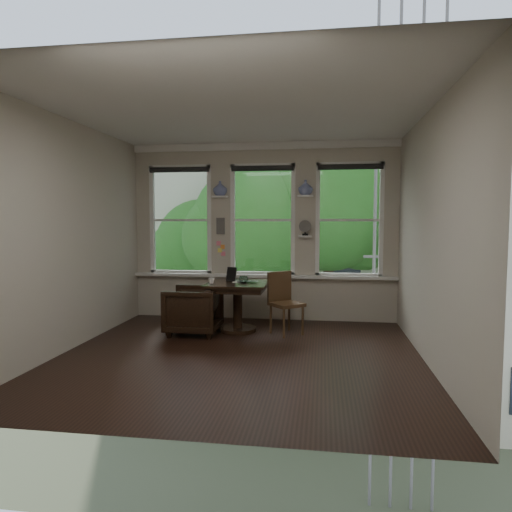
% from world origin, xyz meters
% --- Properties ---
extents(ground, '(4.50, 4.50, 0.00)m').
position_xyz_m(ground, '(0.00, 0.00, 0.00)').
color(ground, black).
rests_on(ground, ground).
extents(ceiling, '(4.50, 4.50, 0.00)m').
position_xyz_m(ceiling, '(0.00, 0.00, 3.00)').
color(ceiling, silver).
rests_on(ceiling, ground).
extents(wall_back, '(4.50, 0.00, 4.50)m').
position_xyz_m(wall_back, '(0.00, 2.25, 1.50)').
color(wall_back, '#BCAFA1').
rests_on(wall_back, ground).
extents(wall_front, '(4.50, 0.00, 4.50)m').
position_xyz_m(wall_front, '(0.00, -2.25, 1.50)').
color(wall_front, '#BCAFA1').
rests_on(wall_front, ground).
extents(wall_left, '(0.00, 4.50, 4.50)m').
position_xyz_m(wall_left, '(-2.25, 0.00, 1.50)').
color(wall_left, '#BCAFA1').
rests_on(wall_left, ground).
extents(wall_right, '(0.00, 4.50, 4.50)m').
position_xyz_m(wall_right, '(2.25, 0.00, 1.50)').
color(wall_right, '#BCAFA1').
rests_on(wall_right, ground).
extents(window_left, '(1.10, 0.12, 1.90)m').
position_xyz_m(window_left, '(-1.45, 2.25, 1.70)').
color(window_left, white).
rests_on(window_left, ground).
extents(window_center, '(1.10, 0.12, 1.90)m').
position_xyz_m(window_center, '(0.00, 2.25, 1.70)').
color(window_center, white).
rests_on(window_center, ground).
extents(window_right, '(1.10, 0.12, 1.90)m').
position_xyz_m(window_right, '(1.45, 2.25, 1.70)').
color(window_right, white).
rests_on(window_right, ground).
extents(shelf_left, '(0.26, 0.16, 0.03)m').
position_xyz_m(shelf_left, '(-0.72, 2.15, 2.10)').
color(shelf_left, white).
rests_on(shelf_left, ground).
extents(shelf_right, '(0.26, 0.16, 0.03)m').
position_xyz_m(shelf_right, '(0.72, 2.15, 2.10)').
color(shelf_right, white).
rests_on(shelf_right, ground).
extents(intercom, '(0.14, 0.06, 0.28)m').
position_xyz_m(intercom, '(-0.72, 2.18, 1.60)').
color(intercom, '#59544F').
rests_on(intercom, ground).
extents(sticky_notes, '(0.16, 0.01, 0.24)m').
position_xyz_m(sticky_notes, '(-0.72, 2.19, 1.25)').
color(sticky_notes, pink).
rests_on(sticky_notes, ground).
extents(desk_fan, '(0.20, 0.20, 0.24)m').
position_xyz_m(desk_fan, '(0.72, 2.13, 1.53)').
color(desk_fan, '#59544F').
rests_on(desk_fan, ground).
extents(vase_left, '(0.24, 0.24, 0.25)m').
position_xyz_m(vase_left, '(-0.72, 2.15, 2.24)').
color(vase_left, silver).
rests_on(vase_left, shelf_left).
extents(vase_right, '(0.24, 0.24, 0.25)m').
position_xyz_m(vase_right, '(0.72, 2.15, 2.24)').
color(vase_right, silver).
rests_on(vase_right, shelf_right).
extents(table, '(0.90, 0.90, 0.75)m').
position_xyz_m(table, '(-0.26, 1.26, 0.38)').
color(table, black).
rests_on(table, ground).
extents(armchair_left, '(0.79, 0.77, 0.71)m').
position_xyz_m(armchair_left, '(-0.89, 1.01, 0.36)').
color(armchair_left, black).
rests_on(armchair_left, ground).
extents(cushion_red, '(0.45, 0.45, 0.06)m').
position_xyz_m(cushion_red, '(-0.89, 1.01, 0.45)').
color(cushion_red, maroon).
rests_on(cushion_red, armchair_left).
extents(side_chair_right, '(0.59, 0.59, 0.92)m').
position_xyz_m(side_chair_right, '(0.50, 1.18, 0.46)').
color(side_chair_right, '#412B17').
rests_on(side_chair_right, ground).
extents(laptop, '(0.34, 0.24, 0.02)m').
position_xyz_m(laptop, '(-0.11, 1.24, 0.76)').
color(laptop, black).
rests_on(laptop, table).
extents(mug, '(0.11, 0.11, 0.09)m').
position_xyz_m(mug, '(-0.63, 1.10, 0.79)').
color(mug, white).
rests_on(mug, table).
extents(drinking_glass, '(0.15, 0.15, 0.11)m').
position_xyz_m(drinking_glass, '(-0.16, 1.19, 0.80)').
color(drinking_glass, white).
rests_on(drinking_glass, table).
extents(tablet, '(0.18, 0.13, 0.22)m').
position_xyz_m(tablet, '(-0.38, 1.40, 0.86)').
color(tablet, black).
rests_on(tablet, table).
extents(papers, '(0.26, 0.33, 0.00)m').
position_xyz_m(papers, '(-0.21, 1.38, 0.75)').
color(papers, silver).
rests_on(papers, table).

